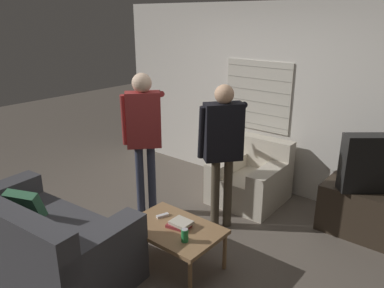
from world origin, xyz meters
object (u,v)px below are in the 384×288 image
(armchair_beige, at_px, (251,178))
(person_right_standing, at_px, (223,140))
(person_left_standing, at_px, (144,126))
(spare_remote, at_px, (163,216))
(coffee_table, at_px, (175,231))
(book_stack, at_px, (180,224))
(couch_blue, at_px, (40,242))
(tv, at_px, (381,163))
(soda_can, at_px, (185,235))

(armchair_beige, xyz_separation_m, person_right_standing, (0.08, -0.82, 0.77))
(person_left_standing, bearing_deg, spare_remote, -81.33)
(coffee_table, relative_size, book_stack, 3.69)
(couch_blue, bearing_deg, armchair_beige, 68.64)
(armchair_beige, relative_size, person_left_standing, 0.52)
(spare_remote, bearing_deg, tv, 67.65)
(person_right_standing, bearing_deg, person_left_standing, 146.89)
(book_stack, relative_size, soda_can, 1.95)
(coffee_table, xyz_separation_m, tv, (1.34, 1.80, 0.49))
(tv, bearing_deg, spare_remote, 8.16)
(person_left_standing, relative_size, spare_remote, 12.92)
(book_stack, relative_size, spare_remote, 1.81)
(tv, distance_m, spare_remote, 2.38)
(book_stack, height_order, spare_remote, book_stack)
(person_left_standing, relative_size, person_right_standing, 1.04)
(armchair_beige, relative_size, book_stack, 3.72)
(coffee_table, height_order, person_right_standing, person_right_standing)
(person_right_standing, bearing_deg, soda_can, -124.10)
(couch_blue, bearing_deg, coffee_table, 38.97)
(couch_blue, xyz_separation_m, person_right_standing, (0.84, 1.79, 0.74))
(couch_blue, relative_size, spare_remote, 13.81)
(spare_remote, bearing_deg, soda_can, -2.89)
(soda_can, bearing_deg, armchair_beige, 102.14)
(tv, xyz_separation_m, person_left_standing, (-2.35, -1.21, 0.25))
(person_left_standing, bearing_deg, person_right_standing, -29.50)
(couch_blue, height_order, spare_remote, couch_blue)
(couch_blue, xyz_separation_m, person_left_standing, (-0.09, 1.48, 0.79))
(person_left_standing, bearing_deg, couch_blue, -134.30)
(armchair_beige, xyz_separation_m, spare_remote, (-0.06, -1.64, 0.14))
(couch_blue, distance_m, person_left_standing, 1.69)
(person_left_standing, xyz_separation_m, book_stack, (1.05, -0.56, -0.66))
(coffee_table, height_order, spare_remote, spare_remote)
(tv, xyz_separation_m, spare_remote, (-1.57, -1.73, -0.43))
(couch_blue, height_order, tv, tv)
(tv, height_order, spare_remote, tv)
(armchair_beige, bearing_deg, spare_remote, 86.03)
(coffee_table, xyz_separation_m, book_stack, (0.04, 0.03, 0.07))
(couch_blue, distance_m, tv, 3.56)
(couch_blue, bearing_deg, tv, 44.93)
(tv, relative_size, person_left_standing, 0.43)
(couch_blue, distance_m, armchair_beige, 2.72)
(couch_blue, bearing_deg, book_stack, 38.87)
(tv, bearing_deg, couch_blue, 10.23)
(tv, distance_m, soda_can, 2.25)
(tv, bearing_deg, person_right_standing, -7.20)
(tv, height_order, soda_can, tv)
(person_left_standing, distance_m, soda_can, 1.57)
(tv, distance_m, book_stack, 2.23)
(person_left_standing, distance_m, spare_remote, 1.16)
(coffee_table, xyz_separation_m, spare_remote, (-0.23, 0.07, 0.05))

